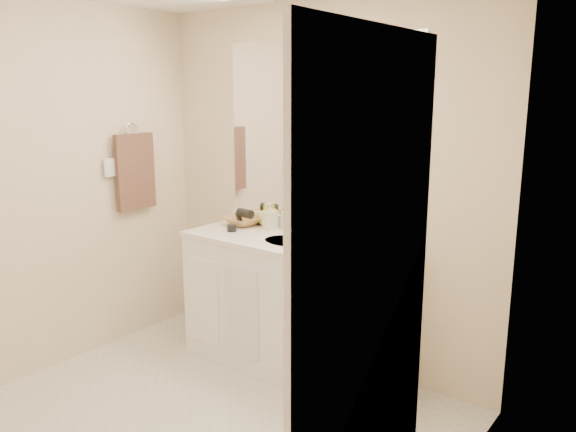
% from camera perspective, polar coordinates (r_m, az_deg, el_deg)
% --- Properties ---
extents(wall_back, '(2.60, 0.02, 2.40)m').
position_cam_1_polar(wall_back, '(3.77, 3.01, 3.06)').
color(wall_back, beige).
rests_on(wall_back, floor).
extents(wall_left, '(0.02, 2.60, 2.40)m').
position_cam_1_polar(wall_left, '(3.88, -24.75, 2.22)').
color(wall_left, beige).
rests_on(wall_left, floor).
extents(wall_right, '(0.02, 2.60, 2.40)m').
position_cam_1_polar(wall_right, '(2.04, 12.50, -5.22)').
color(wall_right, beige).
rests_on(wall_right, floor).
extents(vanity_cabinet, '(1.50, 0.55, 0.85)m').
position_cam_1_polar(vanity_cabinet, '(3.76, 0.47, -9.22)').
color(vanity_cabinet, white).
rests_on(vanity_cabinet, floor).
extents(countertop, '(1.52, 0.57, 0.03)m').
position_cam_1_polar(countertop, '(3.62, 0.48, -2.73)').
color(countertop, white).
rests_on(countertop, vanity_cabinet).
extents(backsplash, '(1.52, 0.03, 0.08)m').
position_cam_1_polar(backsplash, '(3.81, 2.83, -1.12)').
color(backsplash, white).
rests_on(backsplash, countertop).
extents(sink_basin, '(0.37, 0.37, 0.02)m').
position_cam_1_polar(sink_basin, '(3.61, 0.29, -2.75)').
color(sink_basin, beige).
rests_on(sink_basin, countertop).
extents(faucet, '(0.02, 0.02, 0.11)m').
position_cam_1_polar(faucet, '(3.73, 1.96, -1.18)').
color(faucet, silver).
rests_on(faucet, countertop).
extents(mirror, '(1.48, 0.01, 1.20)m').
position_cam_1_polar(mirror, '(3.73, 3.02, 8.52)').
color(mirror, white).
rests_on(mirror, wall_back).
extents(blue_mug, '(0.09, 0.09, 0.10)m').
position_cam_1_polar(blue_mug, '(3.82, 0.81, -0.93)').
color(blue_mug, '#1732A3').
rests_on(blue_mug, countertop).
extents(tan_cup, '(0.08, 0.08, 0.09)m').
position_cam_1_polar(tan_cup, '(3.64, 3.70, -1.73)').
color(tan_cup, tan).
rests_on(tan_cup, countertop).
extents(toothbrush, '(0.03, 0.04, 0.22)m').
position_cam_1_polar(toothbrush, '(3.61, 3.86, -0.13)').
color(toothbrush, '#F841B4').
rests_on(toothbrush, tan_cup).
extents(mouthwash_bottle, '(0.08, 0.08, 0.16)m').
position_cam_1_polar(mouthwash_bottle, '(3.45, 7.01, -1.97)').
color(mouthwash_bottle, '#0D989F').
rests_on(mouthwash_bottle, countertop).
extents(clear_pump_bottle, '(0.09, 0.09, 0.19)m').
position_cam_1_polar(clear_pump_bottle, '(3.42, 10.36, -1.91)').
color(clear_pump_bottle, silver).
rests_on(clear_pump_bottle, countertop).
extents(soap_dish, '(0.13, 0.11, 0.01)m').
position_cam_1_polar(soap_dish, '(3.31, 4.99, -3.81)').
color(soap_dish, silver).
rests_on(soap_dish, countertop).
extents(green_soap, '(0.08, 0.06, 0.02)m').
position_cam_1_polar(green_soap, '(3.31, 5.00, -3.52)').
color(green_soap, '#8DBE2E').
rests_on(green_soap, soap_dish).
extents(orange_comb, '(0.11, 0.03, 0.00)m').
position_cam_1_polar(orange_comb, '(3.30, 1.32, -3.91)').
color(orange_comb, orange).
rests_on(orange_comb, countertop).
extents(dark_jar, '(0.08, 0.08, 0.05)m').
position_cam_1_polar(dark_jar, '(3.87, -5.74, -1.23)').
color(dark_jar, black).
rests_on(dark_jar, countertop).
extents(soap_bottle_white, '(0.08, 0.08, 0.17)m').
position_cam_1_polar(soap_bottle_white, '(3.91, -0.31, -0.08)').
color(soap_bottle_white, silver).
rests_on(soap_bottle_white, countertop).
extents(soap_bottle_cream, '(0.11, 0.11, 0.19)m').
position_cam_1_polar(soap_bottle_cream, '(3.91, -1.86, 0.01)').
color(soap_bottle_cream, '#F2EFC5').
rests_on(soap_bottle_cream, countertop).
extents(soap_bottle_yellow, '(0.14, 0.14, 0.16)m').
position_cam_1_polar(soap_bottle_yellow, '(4.03, -2.24, 0.15)').
color(soap_bottle_yellow, '#EDE55C').
rests_on(soap_bottle_yellow, countertop).
extents(wicker_basket, '(0.29, 0.29, 0.06)m').
position_cam_1_polar(wicker_basket, '(4.04, -4.57, -0.50)').
color(wicker_basket, '#A87744').
rests_on(wicker_basket, countertop).
extents(hair_dryer, '(0.13, 0.08, 0.06)m').
position_cam_1_polar(hair_dryer, '(4.02, -4.37, 0.27)').
color(hair_dryer, black).
rests_on(hair_dryer, wicker_basket).
extents(towel_ring, '(0.01, 0.11, 0.11)m').
position_cam_1_polar(towel_ring, '(4.24, -15.64, 8.40)').
color(towel_ring, silver).
rests_on(towel_ring, wall_left).
extents(hand_towel, '(0.04, 0.32, 0.55)m').
position_cam_1_polar(hand_towel, '(4.25, -15.25, 4.36)').
color(hand_towel, '#3C2820').
rests_on(hand_towel, towel_ring).
extents(switch_plate, '(0.01, 0.08, 0.13)m').
position_cam_1_polar(switch_plate, '(4.14, -17.67, 4.72)').
color(switch_plate, white).
rests_on(switch_plate, wall_left).
extents(door, '(0.02, 0.82, 2.00)m').
position_cam_1_polar(door, '(1.86, 7.82, -13.33)').
color(door, white).
rests_on(door, floor).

